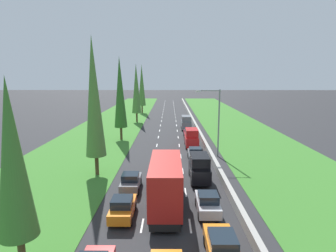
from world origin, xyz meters
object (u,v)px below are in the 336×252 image
object	(u,v)px
poplar_tree_nearest	(13,160)
poplar_tree_fourth	(136,89)
red_van_right_lane	(192,138)
red_box_truck_centre_lane	(166,182)
red_hatchback_centre_lane	(167,164)
grey_van_right_lane	(186,123)
black_van_right_lane	(199,168)
grey_hatchback_left_lane	(131,182)
maroon_sedan_right_lane	(189,133)
orange_sedan_right_lane	(222,247)
silver_hatchback_right_lane	(208,203)
poplar_tree_second	(94,97)
poplar_tree_third	(120,92)
poplar_tree_fifth	(142,85)
street_light_mast	(216,118)
grey_hatchback_right_lane	(195,154)
orange_hatchback_left_lane	(123,208)

from	to	relation	value
poplar_tree_nearest	poplar_tree_fourth	size ratio (longest dim) A/B	0.80
red_van_right_lane	poplar_tree_fourth	world-z (taller)	poplar_tree_fourth
red_box_truck_centre_lane	red_hatchback_centre_lane	size ratio (longest dim) A/B	2.41
grey_van_right_lane	red_box_truck_centre_lane	bearing A→B (deg)	-96.09
black_van_right_lane	grey_hatchback_left_lane	bearing A→B (deg)	-159.62
black_van_right_lane	maroon_sedan_right_lane	bearing A→B (deg)	89.14
orange_sedan_right_lane	black_van_right_lane	bearing A→B (deg)	90.13
orange_sedan_right_lane	black_van_right_lane	xyz separation A→B (m)	(-0.03, 12.82, 0.59)
silver_hatchback_right_lane	black_van_right_lane	size ratio (longest dim) A/B	0.80
silver_hatchback_right_lane	maroon_sedan_right_lane	size ratio (longest dim) A/B	0.87
orange_sedan_right_lane	poplar_tree_nearest	world-z (taller)	poplar_tree_nearest
maroon_sedan_right_lane	poplar_tree_second	xyz separation A→B (m)	(-11.37, -18.79, 7.71)
silver_hatchback_right_lane	poplar_tree_third	bearing A→B (deg)	113.40
orange_sedan_right_lane	silver_hatchback_right_lane	bearing A→B (deg)	90.83
red_box_truck_centre_lane	grey_van_right_lane	bearing A→B (deg)	83.91
poplar_tree_fifth	red_box_truck_centre_lane	bearing A→B (deg)	-82.64
grey_hatchback_left_lane	maroon_sedan_right_lane	distance (m)	24.10
silver_hatchback_right_lane	street_light_mast	xyz separation A→B (m)	(3.15, 16.00, 4.40)
silver_hatchback_right_lane	grey_hatchback_left_lane	size ratio (longest dim) A/B	1.00
poplar_tree_fourth	poplar_tree_nearest	bearing A→B (deg)	-90.52
poplar_tree_third	grey_van_right_lane	bearing A→B (deg)	38.65
poplar_tree_fourth	poplar_tree_fifth	distance (m)	16.48
silver_hatchback_right_lane	red_hatchback_centre_lane	xyz separation A→B (m)	(-3.30, 9.92, 0.00)
grey_hatchback_left_lane	poplar_tree_third	world-z (taller)	poplar_tree_third
red_box_truck_centre_lane	red_van_right_lane	world-z (taller)	red_box_truck_centre_lane
silver_hatchback_right_lane	maroon_sedan_right_lane	distance (m)	27.54
orange_sedan_right_lane	street_light_mast	size ratio (longest dim) A/B	0.50
poplar_tree_nearest	poplar_tree_third	world-z (taller)	poplar_tree_third
poplar_tree_second	poplar_tree_fourth	xyz separation A→B (m)	(0.31, 35.55, -0.72)
red_van_right_lane	red_box_truck_centre_lane	bearing A→B (deg)	-100.28
red_box_truck_centre_lane	red_hatchback_centre_lane	bearing A→B (deg)	89.82
silver_hatchback_right_lane	grey_hatchback_right_lane	xyz separation A→B (m)	(0.24, 14.13, 0.00)
maroon_sedan_right_lane	red_hatchback_centre_lane	bearing A→B (deg)	-101.74
grey_van_right_lane	grey_hatchback_left_lane	bearing A→B (deg)	-102.87
red_van_right_lane	poplar_tree_second	bearing A→B (deg)	-132.29
grey_van_right_lane	poplar_tree_fifth	xyz separation A→B (m)	(-11.35, 25.55, 6.60)
black_van_right_lane	poplar_tree_fifth	xyz separation A→B (m)	(-11.09, 53.76, 6.60)
grey_hatchback_right_lane	poplar_tree_second	bearing A→B (deg)	-154.43
red_van_right_lane	silver_hatchback_right_lane	bearing A→B (deg)	-90.87
grey_hatchback_left_lane	maroon_sedan_right_lane	world-z (taller)	grey_hatchback_left_lane
orange_sedan_right_lane	red_box_truck_centre_lane	size ratio (longest dim) A/B	0.48
orange_hatchback_left_lane	black_van_right_lane	bearing A→B (deg)	49.71
poplar_tree_nearest	poplar_tree_fifth	distance (m)	67.71
grey_hatchback_right_lane	street_light_mast	bearing A→B (deg)	32.75
street_light_mast	red_box_truck_centre_lane	bearing A→B (deg)	-113.47
silver_hatchback_right_lane	poplar_tree_fifth	world-z (taller)	poplar_tree_fifth
maroon_sedan_right_lane	street_light_mast	distance (m)	12.67
maroon_sedan_right_lane	poplar_tree_third	size ratio (longest dim) A/B	0.32
maroon_sedan_right_lane	poplar_tree_fifth	xyz separation A→B (m)	(-11.39, 33.23, 7.19)
poplar_tree_fourth	street_light_mast	xyz separation A→B (m)	(13.84, -28.30, -2.57)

